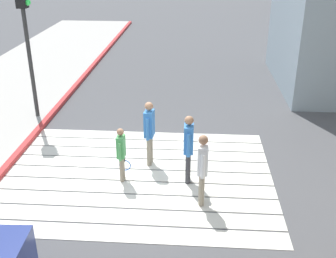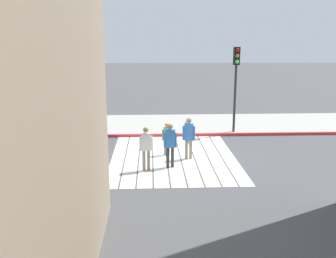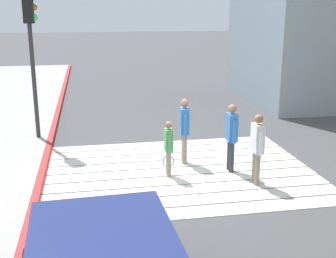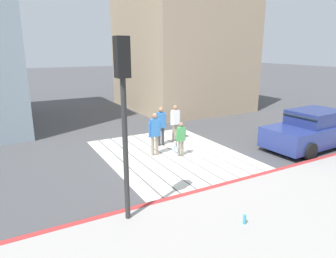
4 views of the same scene
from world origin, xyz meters
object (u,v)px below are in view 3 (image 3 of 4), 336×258
object	(u,v)px
traffic_light_corner	(31,37)
pedestrian_child_with_racket	(169,146)
pedestrian_adult_lead	(231,133)
pedestrian_adult_side	(257,144)
pedestrian_adult_trailing	(184,126)

from	to	relation	value
traffic_light_corner	pedestrian_child_with_racket	world-z (taller)	traffic_light_corner
pedestrian_adult_lead	pedestrian_adult_side	bearing A→B (deg)	-70.59
pedestrian_adult_trailing	pedestrian_child_with_racket	distance (m)	1.01
traffic_light_corner	pedestrian_adult_lead	world-z (taller)	traffic_light_corner
pedestrian_adult_side	pedestrian_child_with_racket	xyz separation A→B (m)	(-1.83, 0.83, -0.19)
pedestrian_adult_lead	pedestrian_adult_side	xyz separation A→B (m)	(0.31, -0.87, -0.03)
traffic_light_corner	pedestrian_child_with_racket	size ratio (longest dim) A/B	3.18
pedestrian_adult_trailing	pedestrian_adult_side	world-z (taller)	pedestrian_adult_trailing
pedestrian_adult_lead	pedestrian_child_with_racket	distance (m)	1.54
pedestrian_adult_trailing	pedestrian_adult_side	distance (m)	2.08
pedestrian_child_with_racket	pedestrian_adult_side	bearing A→B (deg)	-24.26
pedestrian_adult_lead	pedestrian_child_with_racket	bearing A→B (deg)	-178.35
traffic_light_corner	pedestrian_adult_side	xyz separation A→B (m)	(5.10, -4.27, -2.10)
pedestrian_child_with_racket	pedestrian_adult_lead	bearing A→B (deg)	1.65
traffic_light_corner	pedestrian_adult_trailing	bearing A→B (deg)	-34.55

